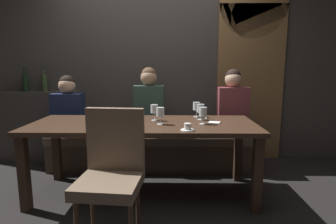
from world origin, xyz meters
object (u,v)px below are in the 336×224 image
Objects in this scene: diner_bearded at (149,103)px; wine_glass_center_front at (160,113)px; chair_near_side at (112,167)px; wine_glass_near_left at (154,109)px; espresso_cup at (187,128)px; fork_on_table at (206,118)px; wine_bottle_pale_label at (44,83)px; wine_glass_far_right at (203,113)px; diner_far_end at (232,104)px; wine_glass_near_right at (201,109)px; diner_redhead at (68,107)px; dining_table at (143,131)px; wine_glass_center_back at (196,107)px; banquette_bench at (150,151)px; wine_bottle_dark_red at (25,83)px.

wine_glass_center_front is at bearing -77.33° from diner_bearded.
chair_near_side reaches higher than wine_glass_near_left.
espresso_cup is 0.71× the size of fork_on_table.
wine_bottle_pale_label is 1.99× the size of wine_glass_far_right.
diner_bearded is at bearing -14.09° from wine_bottle_pale_label.
fork_on_table is (2.09, -0.81, -0.33)m from wine_bottle_pale_label.
wine_glass_far_right is at bearing -120.73° from diner_far_end.
wine_glass_near_right is (0.41, 0.23, 0.00)m from wine_glass_center_front.
wine_glass_far_right reaches higher than fork_on_table.
wine_glass_near_right is at bearing 71.43° from espresso_cup.
diner_redhead reaches higher than wine_glass_far_right.
dining_table is 1.21m from diner_redhead.
chair_near_side reaches higher than wine_glass_far_right.
dining_table is 0.66m from wine_glass_center_back.
diner_bearded reaches higher than chair_near_side.
diner_bearded is 6.89× the size of espresso_cup.
wine_glass_center_back reaches higher than dining_table.
wine_bottle_pale_label is 1.99m from wine_glass_center_front.
chair_near_side is at bearing -116.99° from wine_glass_center_front.
wine_glass_near_right is (0.58, -0.54, 0.01)m from diner_bearded.
wine_bottle_pale_label is 1.99× the size of wine_glass_center_front.
diner_bearded reaches higher than wine_glass_center_front.
diner_far_end reaches higher than chair_near_side.
wine_glass_center_back is 0.96× the size of fork_on_table.
dining_table is 18.33× the size of espresso_cup.
wine_glass_near_left is (0.10, 0.12, 0.20)m from dining_table.
diner_bearded is at bearing 1.58° from diner_redhead.
banquette_bench is at bearing 83.60° from chair_near_side.
banquette_bench is 15.24× the size of wine_glass_far_right.
diner_redhead is at bearing -178.42° from diner_bearded.
espresso_cup is 0.62m from fork_on_table.
wine_glass_near_right reaches higher than banquette_bench.
diner_redhead is at bearing 171.33° from fork_on_table.
wine_bottle_dark_red is at bearing 130.95° from chair_near_side.
wine_glass_center_back is at bearing -141.78° from diner_far_end.
fork_on_table is at bearing -131.03° from diner_far_end.
diner_far_end is 4.93× the size of wine_glass_center_back.
wine_glass_near_left is at bearing -26.95° from diner_redhead.
fork_on_table reaches higher than dining_table.
chair_near_side is 2.41m from wine_bottle_dark_red.
wine_glass_center_front is 1.37× the size of espresso_cup.
diner_bearded reaches higher than dining_table.
wine_glass_center_back is at bearing -20.59° from wine_bottle_pale_label.
wine_bottle_dark_red reaches higher than wine_glass_center_front.
diner_far_end is 1.08m from wine_glass_near_left.
diner_redhead is 1.23m from wine_glass_near_left.
diner_far_end is 0.57m from fork_on_table.
espresso_cup is (0.42, -1.02, 0.54)m from banquette_bench.
wine_bottle_pale_label is 2.34m from espresso_cup.
fork_on_table is (2.35, -0.80, -0.33)m from wine_bottle_dark_red.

